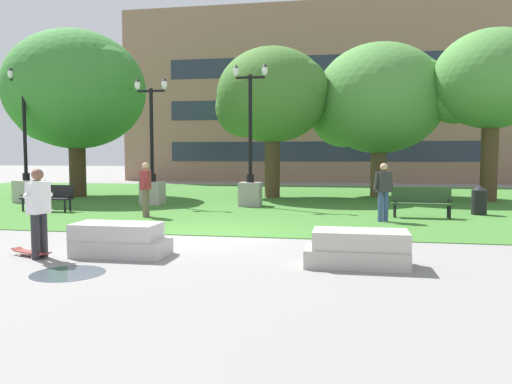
% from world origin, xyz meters
% --- Properties ---
extents(ground_plane, '(140.00, 140.00, 0.00)m').
position_xyz_m(ground_plane, '(0.00, 0.00, 0.00)').
color(ground_plane, gray).
extents(grass_lawn, '(40.00, 20.00, 0.02)m').
position_xyz_m(grass_lawn, '(0.00, 10.00, 0.01)').
color(grass_lawn, '#3D752D').
rests_on(grass_lawn, ground).
extents(concrete_block_center, '(1.82, 0.90, 0.64)m').
position_xyz_m(concrete_block_center, '(-1.02, -2.53, 0.31)').
color(concrete_block_center, '#BCB7B2').
rests_on(concrete_block_center, ground).
extents(concrete_block_left, '(1.80, 0.90, 0.64)m').
position_xyz_m(concrete_block_left, '(3.56, -2.64, 0.31)').
color(concrete_block_left, '#B2ADA3').
rests_on(concrete_block_left, ground).
extents(person_skateboarder, '(0.32, 0.57, 1.71)m').
position_xyz_m(person_skateboarder, '(-2.39, -3.05, 0.98)').
color(person_skateboarder, '#28282D').
rests_on(person_skateboarder, ground).
extents(skateboard, '(1.02, 0.58, 0.14)m').
position_xyz_m(skateboard, '(-2.65, -2.95, 0.09)').
color(skateboard, maroon).
rests_on(skateboard, ground).
extents(puddle, '(1.22, 1.22, 0.01)m').
position_xyz_m(puddle, '(-1.21, -4.06, 0.00)').
color(puddle, '#47515B').
rests_on(puddle, ground).
extents(park_bench_near_left, '(1.81, 0.56, 0.90)m').
position_xyz_m(park_bench_near_left, '(-6.83, 4.10, 0.54)').
color(park_bench_near_left, black).
rests_on(park_bench_near_left, grass_lawn).
extents(park_bench_near_right, '(1.81, 0.58, 0.90)m').
position_xyz_m(park_bench_near_right, '(5.65, 4.53, 0.54)').
color(park_bench_near_right, '#284723').
rests_on(park_bench_near_right, grass_lawn).
extents(lamp_post_left, '(1.32, 0.80, 4.91)m').
position_xyz_m(lamp_post_left, '(-4.14, 6.92, 1.02)').
color(lamp_post_left, '#ADA89E').
rests_on(lamp_post_left, grass_lawn).
extents(lamp_post_center, '(1.32, 0.80, 5.49)m').
position_xyz_m(lamp_post_center, '(-9.59, 6.87, 1.12)').
color(lamp_post_center, '#ADA89E').
rests_on(lamp_post_center, grass_lawn).
extents(lamp_post_right, '(1.32, 0.80, 5.34)m').
position_xyz_m(lamp_post_right, '(-0.25, 7.03, 1.09)').
color(lamp_post_right, gray).
rests_on(lamp_post_right, grass_lawn).
extents(tree_near_left, '(6.69, 6.37, 7.64)m').
position_xyz_m(tree_near_left, '(-9.08, 9.86, 4.88)').
color(tree_near_left, '#42301E').
rests_on(tree_near_left, grass_lawn).
extents(tree_far_left, '(5.03, 4.79, 7.11)m').
position_xyz_m(tree_far_left, '(9.16, 10.73, 5.00)').
color(tree_far_left, '#4C3823').
rests_on(tree_far_left, grass_lawn).
extents(tree_near_right, '(5.27, 5.02, 6.77)m').
position_xyz_m(tree_near_right, '(-0.05, 10.99, 4.58)').
color(tree_near_right, '#4C3823').
rests_on(tree_near_right, grass_lawn).
extents(tree_far_right, '(6.18, 5.89, 7.02)m').
position_xyz_m(tree_far_right, '(4.74, 12.19, 4.46)').
color(tree_far_right, brown).
rests_on(tree_far_right, grass_lawn).
extents(trash_bin, '(0.49, 0.49, 0.96)m').
position_xyz_m(trash_bin, '(7.61, 5.66, 0.50)').
color(trash_bin, black).
rests_on(trash_bin, grass_lawn).
extents(person_bystander_near_lawn, '(0.27, 0.62, 1.71)m').
position_xyz_m(person_bystander_near_lawn, '(-2.85, 3.17, 0.98)').
color(person_bystander_near_lawn, brown).
rests_on(person_bystander_near_lawn, grass_lawn).
extents(person_bystander_far_lawn, '(0.63, 0.43, 1.71)m').
position_xyz_m(person_bystander_far_lawn, '(4.41, 3.39, 0.98)').
color(person_bystander_far_lawn, '#384C7A').
rests_on(person_bystander_far_lawn, grass_lawn).
extents(building_facade_distant, '(30.32, 1.03, 12.69)m').
position_xyz_m(building_facade_distant, '(1.91, 24.50, 6.34)').
color(building_facade_distant, '#8E6B56').
rests_on(building_facade_distant, ground).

